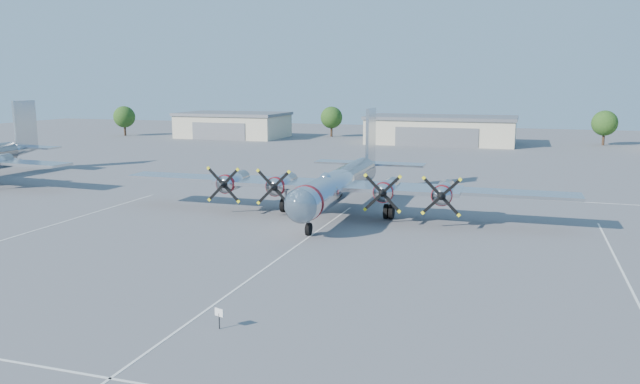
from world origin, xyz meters
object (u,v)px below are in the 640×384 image
(tree_east, at_px, (605,123))
(tree_far_west, at_px, (124,117))
(hangar_west, at_px, (233,125))
(info_placard, at_px, (219,315))
(tree_west, at_px, (332,118))
(main_bomber_b29, at_px, (341,211))
(hangar_center, at_px, (441,130))

(tree_east, bearing_deg, tree_far_west, -174.29)
(hangar_west, height_order, tree_east, tree_east)
(hangar_west, height_order, info_placard, hangar_west)
(tree_west, distance_m, main_bomber_b29, 80.96)
(tree_far_west, relative_size, main_bomber_b29, 0.16)
(tree_east, relative_size, main_bomber_b29, 0.16)
(hangar_west, xyz_separation_m, tree_west, (20.00, 8.04, 1.51))
(hangar_west, relative_size, tree_west, 3.40)
(main_bomber_b29, relative_size, info_placard, 39.37)
(hangar_center, bearing_deg, main_bomber_b29, -90.28)
(hangar_west, relative_size, tree_east, 3.40)
(info_placard, bearing_deg, hangar_west, 133.95)
(hangar_center, xyz_separation_m, info_placard, (1.84, -97.87, -1.97))
(main_bomber_b29, bearing_deg, tree_west, 106.99)
(tree_far_west, height_order, main_bomber_b29, tree_far_west)
(tree_far_west, distance_m, main_bomber_b29, 95.37)
(hangar_center, height_order, info_placard, hangar_center)
(hangar_center, bearing_deg, tree_west, 162.18)
(hangar_west, height_order, tree_far_west, tree_far_west)
(tree_west, bearing_deg, hangar_west, -158.11)
(hangar_center, xyz_separation_m, main_bomber_b29, (-0.33, -68.96, -2.71))
(hangar_west, bearing_deg, tree_far_west, -170.99)
(tree_west, distance_m, tree_east, 55.04)
(tree_west, xyz_separation_m, tree_east, (55.00, -2.00, 0.00))
(hangar_center, distance_m, tree_far_west, 70.13)
(tree_west, height_order, main_bomber_b29, tree_west)
(tree_far_west, bearing_deg, hangar_center, 3.24)
(hangar_center, xyz_separation_m, tree_east, (30.00, 6.04, 1.51))
(hangar_west, relative_size, tree_far_west, 3.40)
(tree_west, bearing_deg, tree_east, -2.08)
(hangar_center, bearing_deg, tree_far_west, -176.76)
(main_bomber_b29, bearing_deg, info_placard, -86.48)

